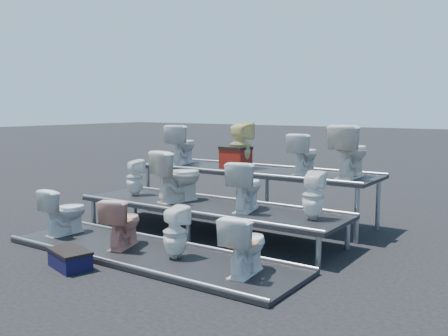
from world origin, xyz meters
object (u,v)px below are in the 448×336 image
Objects in this scene: toilet_6 at (246,186)px; toilet_10 at (304,154)px; toilet_7 at (313,196)px; toilet_8 at (182,144)px; toilet_2 at (175,232)px; toilet_3 at (245,244)px; red_crate at (236,159)px; toilet_0 at (64,211)px; toilet_4 at (135,177)px; step_stool at (70,260)px; toilet_9 at (240,145)px; toilet_11 at (350,151)px; toilet_1 at (123,222)px; toilet_5 at (178,176)px.

toilet_10 reaches higher than toilet_6.
toilet_7 is 0.87× the size of toilet_8.
toilet_6 is 2.59m from toilet_8.
toilet_3 is at bearing -172.98° from toilet_2.
toilet_3 is 3.20m from red_crate.
toilet_4 reaches higher than toilet_0.
toilet_3 is 0.94× the size of toilet_8.
step_stool is (1.10, -3.47, -1.12)m from toilet_8.
toilet_9 is (1.29, 0.00, 0.04)m from toilet_8.
toilet_11 is (0.22, 2.60, 0.86)m from toilet_3.
toilet_7 is at bearing -166.77° from toilet_1.
toilet_7 is (1.23, 1.30, 0.39)m from toilet_2.
toilet_8 is at bearing -2.50° from toilet_10.
toilet_8 is 1.60× the size of red_crate.
step_stool is at bearing 147.74° from toilet_0.
toilet_11 is (1.95, 0.00, -0.00)m from toilet_9.
toilet_7 is (2.26, 0.00, -0.08)m from toilet_5.
toilet_6 is at bearing -64.17° from toilet_3.
toilet_2 is 0.96× the size of toilet_3.
toilet_0 and toilet_3 have the same top height.
toilet_8 is at bearing -45.44° from toilet_2.
toilet_4 is (-2.96, 1.30, 0.36)m from toilet_3.
toilet_1 is at bearing 109.89° from toilet_5.
toilet_0 is 1.04× the size of toilet_2.
toilet_8 is 1.13× the size of toilet_10.
toilet_1 is 0.92× the size of toilet_8.
toilet_7 is at bearing -155.08° from toilet_0.
toilet_6 reaches higher than step_stool.
toilet_6 is at bearing -146.99° from toilet_0.
toilet_3 is 4.06m from toilet_8.
toilet_10 is at bearing -131.16° from toilet_4.
toilet_10 is (1.51, 1.30, 0.32)m from toilet_5.
toilet_7 is at bearing 153.27° from toilet_9.
toilet_2 is 1.02× the size of toilet_10.
toilet_1 is 2.53m from toilet_7.
toilet_11 is (0.00, 1.30, 0.48)m from toilet_7.
toilet_10 reaches higher than toilet_4.
toilet_10 is 1.28m from red_crate.
toilet_7 is at bearing -165.45° from toilet_5.
toilet_1 reaches higher than step_stool.
red_crate reaches higher than toilet_7.
toilet_4 is at bearing 131.16° from step_stool.
toilet_8 is (-0.05, 1.30, 0.46)m from toilet_4.
toilet_9 reaches higher than step_stool.
toilet_0 is 1.51m from step_stool.
toilet_9 is at bearing -112.31° from toilet_1.
step_stool is (-1.92, -0.87, -0.30)m from toilet_3.
toilet_1 is 2.75m from toilet_9.
toilet_8 is 1.32× the size of step_stool.
red_crate is 0.82× the size of step_stool.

